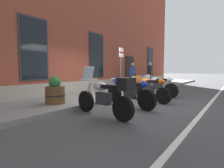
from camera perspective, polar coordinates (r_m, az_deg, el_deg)
ground_plane at (r=7.23m, az=1.22°, el=-5.54°), size 140.00×140.00×0.00m
sidewalk at (r=8.04m, az=-6.66°, el=-4.05°), size 32.58×2.66×0.14m
lane_stripe at (r=6.07m, az=27.29°, el=-7.91°), size 32.58×0.12×0.01m
brick_pub_facade at (r=12.36m, az=-25.40°, el=19.98°), size 26.58×7.39×9.32m
motorcycle_silver_touring at (r=4.74m, az=-2.17°, el=-3.86°), size 0.76×2.13×1.36m
motorcycle_blue_sport at (r=6.09m, az=4.97°, el=-2.08°), size 0.78×2.14×1.03m
motorcycle_orange_sport at (r=7.30m, az=10.83°, el=-0.96°), size 0.85×2.11×1.06m
motorcycle_white_sport at (r=8.80m, az=13.85°, el=-0.13°), size 0.79×2.16×1.06m
pedestrian_blue_top at (r=11.43m, az=6.66°, el=3.25°), size 0.66×0.24×1.59m
pedestrian_dark_jacket at (r=11.67m, az=12.11°, el=3.33°), size 0.65×0.26×1.62m
parking_sign at (r=8.73m, az=2.93°, el=6.66°), size 0.36×0.07×2.23m
barrel_planter at (r=6.17m, az=-17.86°, el=-2.62°), size 0.66×0.66×0.91m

